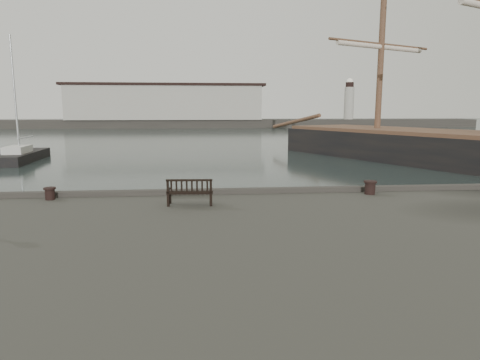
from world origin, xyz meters
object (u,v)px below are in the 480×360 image
object	(u,v)px
bench	(190,197)
bollard_right	(370,188)
bollard_left	(50,194)
yacht_d	(22,159)

from	to	relation	value
bench	bollard_right	size ratio (longest dim) A/B	3.07
bollard_left	bollard_right	distance (m)	10.83
bollard_left	yacht_d	xyz separation A→B (m)	(-10.61, 24.58, -1.53)
bench	bollard_left	bearing A→B (deg)	168.72
bollard_left	bollard_right	size ratio (longest dim) A/B	0.86
bench	bollard_left	world-z (taller)	bench
bollard_right	yacht_d	bearing A→B (deg)	130.98
bench	bollard_left	xyz separation A→B (m)	(-4.60, 1.24, -0.06)
bench	bollard_right	world-z (taller)	bench
bench	bollard_right	distance (m)	6.33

